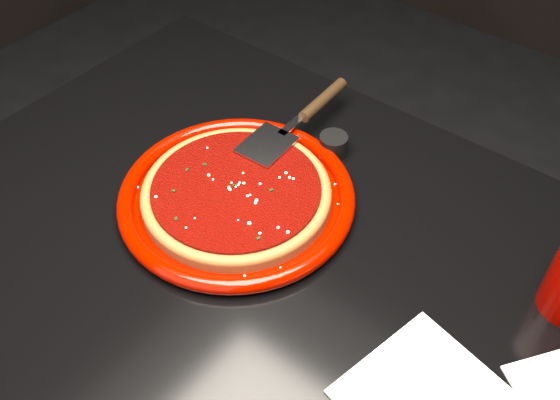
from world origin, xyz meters
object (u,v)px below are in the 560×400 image
at_px(plate, 237,197).
at_px(table, 290,394).
at_px(pizza_server, 298,120).
at_px(ramekin, 333,145).

bearing_deg(plate, table, -17.90).
bearing_deg(table, pizza_server, 125.89).
bearing_deg(table, ramekin, 112.15).
bearing_deg(ramekin, plate, -105.30).
distance_m(plate, pizza_server, 0.18).
bearing_deg(ramekin, table, -67.85).
relative_size(plate, pizza_server, 1.22).
distance_m(table, plate, 0.42).
bearing_deg(plate, ramekin, 74.70).
bearing_deg(plate, pizza_server, 95.14).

